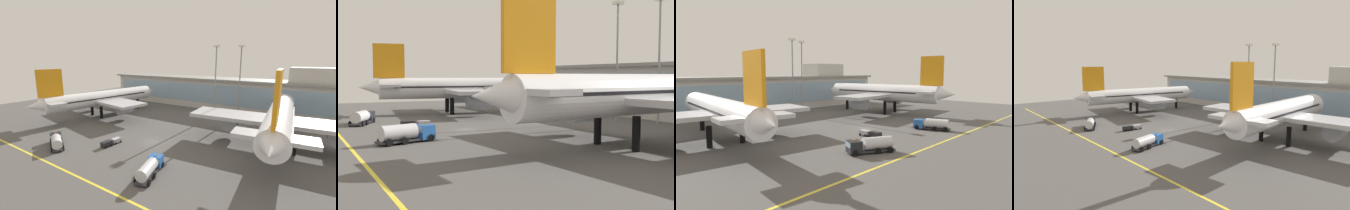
# 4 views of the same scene
# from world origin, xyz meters

# --- Properties ---
(ground_plane) EXTENTS (180.00, 180.00, 0.00)m
(ground_plane) POSITION_xyz_m (0.00, 0.00, 0.00)
(ground_plane) COLOR #514F4C
(taxiway_centreline_stripe) EXTENTS (144.00, 0.50, 0.01)m
(taxiway_centreline_stripe) POSITION_xyz_m (0.00, -22.00, 0.01)
(taxiway_centreline_stripe) COLOR yellow
(taxiway_centreline_stripe) RESTS_ON ground
(terminal_building) EXTENTS (114.60, 14.00, 18.32)m
(terminal_building) POSITION_xyz_m (1.70, 49.56, 7.08)
(terminal_building) COLOR beige
(terminal_building) RESTS_ON ground
(airliner_near_left) EXTENTS (38.93, 52.19, 18.22)m
(airliner_near_left) POSITION_xyz_m (-32.77, 11.92, 6.66)
(airliner_near_left) COLOR black
(airliner_near_left) RESTS_ON ground
(airliner_near_right) EXTENTS (43.76, 51.99, 19.88)m
(airliner_near_right) POSITION_xyz_m (27.97, 14.24, 7.27)
(airliner_near_right) COLOR black
(airliner_near_right) RESTS_ON ground
(fuel_tanker_truck) EXTENTS (9.14, 6.35, 2.90)m
(fuel_tanker_truck) POSITION_xyz_m (-17.89, -15.80, 1.51)
(fuel_tanker_truck) COLOR black
(fuel_tanker_truck) RESTS_ON ground
(baggage_tug_near) EXTENTS (5.10, 9.36, 2.90)m
(baggage_tug_near) POSITION_xyz_m (10.33, -13.60, 1.51)
(baggage_tug_near) COLOR black
(baggage_tug_near) RESTS_ON ground
(service_truck_far) EXTENTS (1.88, 5.65, 1.40)m
(service_truck_far) POSITION_xyz_m (-7.11, -7.70, 0.79)
(service_truck_far) COLOR black
(service_truck_far) RESTS_ON ground
(apron_light_mast_west) EXTENTS (1.80, 1.80, 26.19)m
(apron_light_mast_west) POSITION_xyz_m (10.53, 38.77, 16.87)
(apron_light_mast_west) COLOR gray
(apron_light_mast_west) RESTS_ON ground
(apron_light_mast_centre) EXTENTS (1.80, 1.80, 26.16)m
(apron_light_mast_centre) POSITION_xyz_m (2.92, 34.35, 16.85)
(apron_light_mast_centre) COLOR gray
(apron_light_mast_centre) RESTS_ON ground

